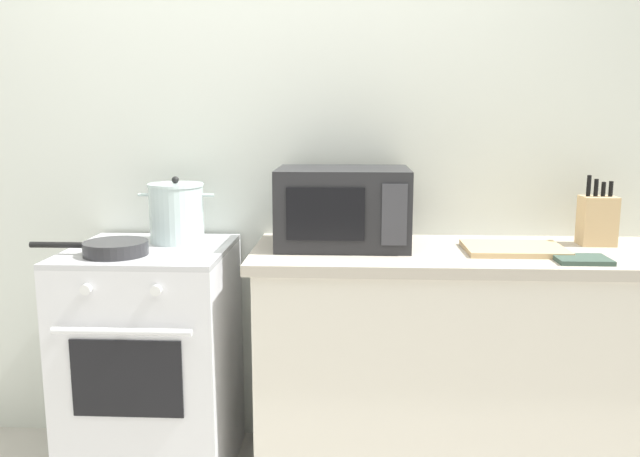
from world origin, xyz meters
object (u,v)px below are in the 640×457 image
at_px(stock_pot, 177,213).
at_px(microwave, 343,207).
at_px(cutting_board, 514,249).
at_px(knife_block, 597,220).
at_px(stove, 154,362).
at_px(oven_mitt, 582,259).
at_px(frying_pan, 114,248).

xyz_separation_m(stock_pot, microwave, (0.66, -0.04, 0.03)).
distance_m(cutting_board, knife_block, 0.39).
distance_m(stock_pot, knife_block, 1.64).
height_order(stove, microwave, microwave).
relative_size(microwave, oven_mitt, 2.78).
height_order(cutting_board, knife_block, knife_block).
bearing_deg(stock_pot, knife_block, 0.94).
bearing_deg(stock_pot, frying_pan, -124.07).
distance_m(stove, microwave, 0.96).
distance_m(microwave, oven_mitt, 0.87).
bearing_deg(knife_block, frying_pan, -171.41).
height_order(stove, frying_pan, frying_pan).
bearing_deg(stock_pot, stove, -125.48).
bearing_deg(oven_mitt, cutting_board, 140.31).
relative_size(frying_pan, oven_mitt, 2.39).
xyz_separation_m(stove, frying_pan, (-0.09, -0.13, 0.48)).
distance_m(stove, cutting_board, 1.45).
height_order(stock_pot, cutting_board, stock_pot).
xyz_separation_m(cutting_board, oven_mitt, (0.19, -0.16, -0.00)).
bearing_deg(knife_block, cutting_board, -158.10).
height_order(frying_pan, cutting_board, frying_pan).
xyz_separation_m(frying_pan, oven_mitt, (1.65, -0.03, -0.02)).
relative_size(stove, knife_block, 3.39).
xyz_separation_m(knife_block, oven_mitt, (-0.16, -0.30, -0.09)).
relative_size(frying_pan, knife_block, 1.59).
xyz_separation_m(stock_pot, cutting_board, (1.29, -0.11, -0.11)).
relative_size(cutting_board, knife_block, 1.33).
relative_size(stove, cutting_board, 2.56).
xyz_separation_m(stove, oven_mitt, (1.57, -0.16, 0.47)).
relative_size(cutting_board, oven_mitt, 2.00).
height_order(microwave, knife_block, microwave).
bearing_deg(stove, oven_mitt, -5.79).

